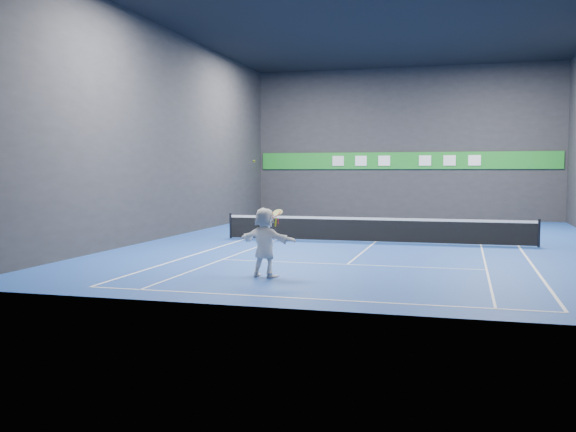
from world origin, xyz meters
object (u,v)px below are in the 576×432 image
(tennis_ball, at_px, (254,161))
(tennis_net, at_px, (375,229))
(player, at_px, (265,242))
(tennis_racket, at_px, (276,215))

(tennis_ball, distance_m, tennis_net, 9.81)
(player, relative_size, tennis_net, 0.15)
(player, distance_m, tennis_net, 9.44)
(tennis_ball, relative_size, tennis_racket, 0.14)
(player, xyz_separation_m, tennis_ball, (-0.31, 0.03, 2.19))
(player, bearing_deg, tennis_racket, -154.34)
(tennis_racket, bearing_deg, tennis_net, 81.01)
(player, bearing_deg, tennis_ball, 10.38)
(player, height_order, tennis_net, player)
(tennis_ball, xyz_separation_m, tennis_racket, (0.61, 0.01, -1.45))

